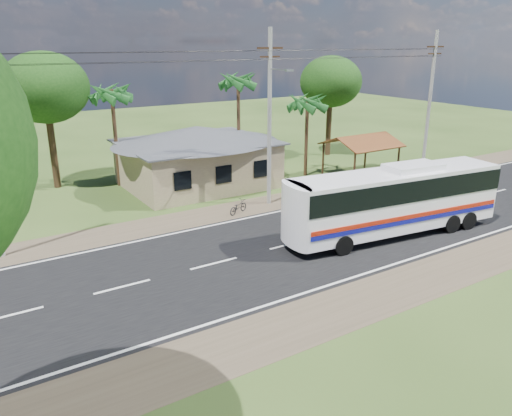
% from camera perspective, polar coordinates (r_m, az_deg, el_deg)
% --- Properties ---
extents(ground, '(120.00, 120.00, 0.00)m').
position_cam_1_polar(ground, '(26.43, 3.87, -4.19)').
color(ground, '#2A4217').
rests_on(ground, ground).
extents(road, '(120.00, 16.00, 0.03)m').
position_cam_1_polar(road, '(26.42, 3.87, -4.18)').
color(road, black).
rests_on(road, ground).
extents(house, '(12.40, 10.00, 5.00)m').
position_cam_1_polar(house, '(36.88, -6.76, 6.59)').
color(house, tan).
rests_on(house, ground).
extents(waiting_shed, '(5.20, 4.48, 3.35)m').
position_cam_1_polar(waiting_shed, '(40.02, 11.98, 7.38)').
color(waiting_shed, '#372114').
rests_on(waiting_shed, ground).
extents(concrete_barrier, '(7.00, 0.30, 0.90)m').
position_cam_1_polar(concrete_barrier, '(37.84, 13.68, 3.08)').
color(concrete_barrier, '#9E9E99').
rests_on(concrete_barrier, ground).
extents(utility_poles, '(32.80, 2.22, 11.00)m').
position_cam_1_polar(utility_poles, '(31.55, 1.06, 10.47)').
color(utility_poles, '#9E9E99').
rests_on(utility_poles, ground).
extents(palm_near, '(2.80, 2.80, 6.70)m').
position_cam_1_polar(palm_near, '(39.15, 5.91, 11.86)').
color(palm_near, '#47301E').
rests_on(palm_near, ground).
extents(palm_mid, '(2.80, 2.80, 8.20)m').
position_cam_1_polar(palm_mid, '(40.77, -2.06, 14.25)').
color(palm_mid, '#47301E').
rests_on(palm_mid, ground).
extents(palm_far, '(2.80, 2.80, 7.70)m').
position_cam_1_polar(palm_far, '(37.30, -16.17, 12.41)').
color(palm_far, '#47301E').
rests_on(palm_far, ground).
extents(tree_behind_house, '(6.00, 6.00, 9.61)m').
position_cam_1_polar(tree_behind_house, '(38.30, -22.97, 12.51)').
color(tree_behind_house, '#47301E').
rests_on(tree_behind_house, ground).
extents(tree_behind_shed, '(5.60, 5.60, 9.02)m').
position_cam_1_polar(tree_behind_shed, '(47.01, 8.54, 14.05)').
color(tree_behind_shed, '#47301E').
rests_on(tree_behind_shed, ground).
extents(coach_bus, '(12.74, 4.17, 3.89)m').
position_cam_1_polar(coach_bus, '(28.10, 15.70, 1.35)').
color(coach_bus, white).
rests_on(coach_bus, ground).
extents(motorcycle, '(1.71, 1.15, 0.85)m').
position_cam_1_polar(motorcycle, '(30.97, -2.06, 0.14)').
color(motorcycle, black).
rests_on(motorcycle, ground).
extents(person, '(0.80, 0.66, 1.89)m').
position_cam_1_polar(person, '(35.30, 12.71, 2.88)').
color(person, navy).
rests_on(person, ground).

